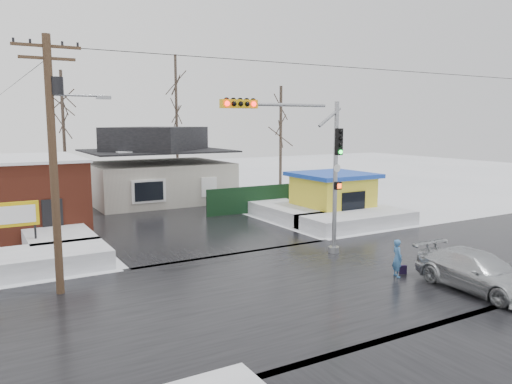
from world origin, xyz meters
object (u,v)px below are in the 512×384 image
traffic_signal (308,157)px  car (478,272)px  utility_pole (55,150)px  marquee_sign (12,216)px  pedestrian (397,259)px  kiosk (332,195)px

traffic_signal → car: bearing=-67.9°
utility_pole → traffic_signal: bearing=-2.9°
marquee_sign → pedestrian: marquee_sign is taller
pedestrian → car: (1.34, -2.62, -0.05)m
utility_pole → pedestrian: 13.37m
marquee_sign → car: size_ratio=0.53×
marquee_sign → car: bearing=-43.1°
traffic_signal → pedestrian: 5.75m
traffic_signal → pedestrian: traffic_signal is taller
kiosk → car: size_ratio=0.95×
utility_pole → car: utility_pole is taller
kiosk → utility_pole: bearing=-159.6°
traffic_signal → pedestrian: bearing=-71.3°
traffic_signal → kiosk: (7.07, 7.03, -3.08)m
pedestrian → car: bearing=-135.0°
utility_pole → kiosk: bearing=20.4°
utility_pole → kiosk: utility_pole is taller
utility_pole → car: (13.10, -7.26, -4.41)m
traffic_signal → kiosk: traffic_signal is taller
utility_pole → kiosk: 18.95m
kiosk → pedestrian: kiosk is taller
traffic_signal → kiosk: size_ratio=1.52×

